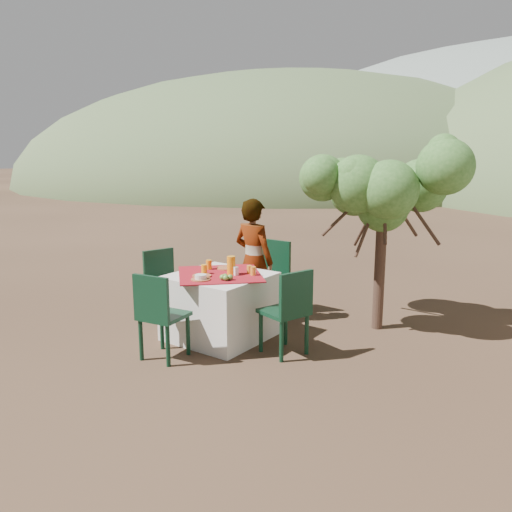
{
  "coord_description": "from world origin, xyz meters",
  "views": [
    {
      "loc": [
        3.0,
        -3.93,
        2.09
      ],
      "look_at": [
        -0.35,
        0.74,
        0.93
      ],
      "focal_mm": 35.0,
      "sensor_mm": 36.0,
      "label": 1
    }
  ],
  "objects_px": {
    "chair_far": "(271,274)",
    "shrub_tree": "(390,199)",
    "chair_left": "(163,282)",
    "juice_pitcher": "(231,265)",
    "person": "(254,261)",
    "table": "(220,306)",
    "chair_right": "(289,308)",
    "chair_near": "(159,313)"
  },
  "relations": [
    {
      "from": "chair_near",
      "to": "shrub_tree",
      "type": "distance_m",
      "value": 2.96
    },
    {
      "from": "chair_right",
      "to": "shrub_tree",
      "type": "distance_m",
      "value": 1.85
    },
    {
      "from": "chair_left",
      "to": "juice_pitcher",
      "type": "bearing_deg",
      "value": -74.0
    },
    {
      "from": "chair_far",
      "to": "person",
      "type": "height_order",
      "value": "person"
    },
    {
      "from": "chair_far",
      "to": "chair_near",
      "type": "height_order",
      "value": "chair_far"
    },
    {
      "from": "table",
      "to": "shrub_tree",
      "type": "distance_m",
      "value": 2.35
    },
    {
      "from": "juice_pitcher",
      "to": "chair_far",
      "type": "bearing_deg",
      "value": 98.66
    },
    {
      "from": "table",
      "to": "chair_left",
      "type": "bearing_deg",
      "value": 176.85
    },
    {
      "from": "person",
      "to": "chair_right",
      "type": "bearing_deg",
      "value": 147.36
    },
    {
      "from": "person",
      "to": "juice_pitcher",
      "type": "relative_size",
      "value": 7.49
    },
    {
      "from": "person",
      "to": "juice_pitcher",
      "type": "bearing_deg",
      "value": 107.74
    },
    {
      "from": "chair_far",
      "to": "person",
      "type": "distance_m",
      "value": 0.44
    },
    {
      "from": "chair_near",
      "to": "chair_right",
      "type": "relative_size",
      "value": 0.99
    },
    {
      "from": "person",
      "to": "table",
      "type": "bearing_deg",
      "value": 96.67
    },
    {
      "from": "table",
      "to": "person",
      "type": "height_order",
      "value": "person"
    },
    {
      "from": "person",
      "to": "shrub_tree",
      "type": "xyz_separation_m",
      "value": [
        1.47,
        0.71,
        0.8
      ]
    },
    {
      "from": "person",
      "to": "chair_near",
      "type": "bearing_deg",
      "value": 92.36
    },
    {
      "from": "chair_far",
      "to": "juice_pitcher",
      "type": "distance_m",
      "value": 1.1
    },
    {
      "from": "chair_near",
      "to": "shrub_tree",
      "type": "xyz_separation_m",
      "value": [
        1.51,
        2.31,
        1.07
      ]
    },
    {
      "from": "chair_right",
      "to": "person",
      "type": "height_order",
      "value": "person"
    },
    {
      "from": "table",
      "to": "shrub_tree",
      "type": "height_order",
      "value": "shrub_tree"
    },
    {
      "from": "person",
      "to": "chair_far",
      "type": "bearing_deg",
      "value": -87.38
    },
    {
      "from": "chair_left",
      "to": "juice_pitcher",
      "type": "relative_size",
      "value": 4.35
    },
    {
      "from": "chair_right",
      "to": "juice_pitcher",
      "type": "height_order",
      "value": "juice_pitcher"
    },
    {
      "from": "chair_far",
      "to": "person",
      "type": "bearing_deg",
      "value": -89.3
    },
    {
      "from": "chair_left",
      "to": "shrub_tree",
      "type": "height_order",
      "value": "shrub_tree"
    },
    {
      "from": "table",
      "to": "chair_right",
      "type": "distance_m",
      "value": 0.95
    },
    {
      "from": "chair_near",
      "to": "chair_right",
      "type": "bearing_deg",
      "value": -146.94
    },
    {
      "from": "chair_left",
      "to": "person",
      "type": "xyz_separation_m",
      "value": [
        0.95,
        0.66,
        0.28
      ]
    },
    {
      "from": "chair_far",
      "to": "shrub_tree",
      "type": "height_order",
      "value": "shrub_tree"
    },
    {
      "from": "table",
      "to": "chair_right",
      "type": "xyz_separation_m",
      "value": [
        0.94,
        -0.0,
        0.14
      ]
    },
    {
      "from": "table",
      "to": "chair_left",
      "type": "xyz_separation_m",
      "value": [
        -0.98,
        0.05,
        0.13
      ]
    },
    {
      "from": "shrub_tree",
      "to": "juice_pitcher",
      "type": "relative_size",
      "value": 9.57
    },
    {
      "from": "chair_near",
      "to": "chair_left",
      "type": "xyz_separation_m",
      "value": [
        -0.91,
        0.94,
        -0.01
      ]
    },
    {
      "from": "shrub_tree",
      "to": "juice_pitcher",
      "type": "bearing_deg",
      "value": -133.63
    },
    {
      "from": "chair_left",
      "to": "person",
      "type": "distance_m",
      "value": 1.19
    },
    {
      "from": "chair_far",
      "to": "shrub_tree",
      "type": "xyz_separation_m",
      "value": [
        1.46,
        0.33,
        1.04
      ]
    },
    {
      "from": "chair_near",
      "to": "shrub_tree",
      "type": "bearing_deg",
      "value": -131.22
    },
    {
      "from": "chair_left",
      "to": "table",
      "type": "bearing_deg",
      "value": -77.03
    },
    {
      "from": "chair_near",
      "to": "juice_pitcher",
      "type": "relative_size",
      "value": 4.4
    },
    {
      "from": "chair_right",
      "to": "person",
      "type": "bearing_deg",
      "value": -108.8
    },
    {
      "from": "chair_right",
      "to": "chair_far",
      "type": "bearing_deg",
      "value": -120.83
    }
  ]
}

